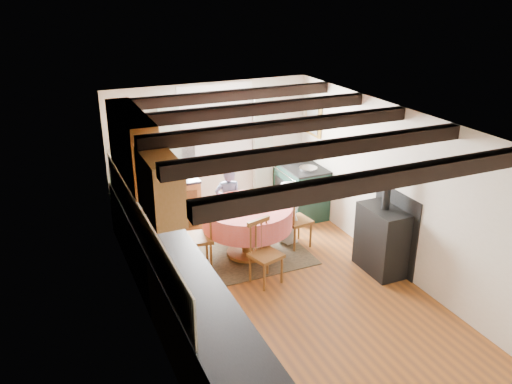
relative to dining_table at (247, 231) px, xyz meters
name	(u,v)px	position (x,y,z in m)	size (l,w,h in m)	color
floor	(279,288)	(0.03, -1.05, -0.41)	(3.60, 5.50, 0.00)	#98511D
ceiling	(282,120)	(0.03, -1.05, 1.99)	(3.60, 5.50, 0.00)	white
wall_back	(211,151)	(0.03, 1.70, 0.79)	(3.60, 0.00, 2.40)	silver
wall_front	(422,328)	(0.03, -3.80, 0.79)	(3.60, 0.00, 2.40)	silver
wall_left	(144,234)	(-1.77, -1.05, 0.79)	(0.00, 5.50, 2.40)	silver
wall_right	(393,189)	(1.83, -1.05, 0.79)	(0.00, 5.50, 2.40)	silver
beam_a	(381,180)	(0.03, -3.05, 1.90)	(3.60, 0.16, 0.16)	black
beam_b	(324,149)	(0.03, -2.05, 1.90)	(3.60, 0.16, 0.16)	black
beam_c	(282,127)	(0.03, -1.05, 1.90)	(3.60, 0.16, 0.16)	black
beam_d	(250,110)	(0.03, -0.05, 1.90)	(3.60, 0.16, 0.16)	black
beam_e	(225,96)	(0.03, 0.95, 1.90)	(3.60, 0.16, 0.16)	black
splash_left	(140,224)	(-1.75, -0.75, 0.79)	(0.02, 4.50, 0.55)	beige
splash_back	(155,159)	(-0.97, 1.68, 0.79)	(1.40, 0.02, 0.55)	beige
base_cabinet_left	(172,284)	(-1.47, -1.05, 0.03)	(0.60, 5.30, 0.88)	#9D6435
base_cabinet_back	(159,207)	(-1.02, 1.40, 0.03)	(1.30, 0.60, 0.88)	#9D6435
worktop_left	(172,252)	(-1.45, -1.05, 0.49)	(0.64, 5.30, 0.04)	black
worktop_back	(158,182)	(-1.02, 1.38, 0.49)	(1.30, 0.64, 0.04)	black
wall_cabinet_glass	(132,145)	(-1.60, 0.15, 1.54)	(0.34, 1.80, 0.90)	#9D6435
wall_cabinet_solid	(160,186)	(-1.60, -1.35, 1.49)	(0.34, 0.90, 0.70)	#9D6435
window_frame	(216,128)	(0.13, 1.68, 1.19)	(1.34, 0.03, 1.54)	white
window_pane	(216,128)	(0.13, 1.69, 1.19)	(1.20, 0.01, 1.40)	white
curtain_left	(171,164)	(-0.72, 1.60, 0.69)	(0.35, 0.10, 2.10)	#A7A8A5
curtain_right	(263,151)	(0.98, 1.60, 0.69)	(0.35, 0.10, 2.10)	#A7A8A5
curtain_rod	(217,95)	(0.13, 1.60, 1.79)	(0.03, 0.03, 2.00)	black
wall_picture	(313,119)	(1.80, 1.25, 1.29)	(0.04, 0.50, 0.60)	gold
wall_plate	(266,118)	(1.08, 1.67, 1.29)	(0.30, 0.30, 0.02)	silver
rug	(248,255)	(0.00, 0.00, -0.41)	(1.84, 1.43, 0.01)	black
dining_table	(247,231)	(0.00, 0.00, 0.00)	(1.37, 1.37, 0.82)	#CF697E
chair_near	(266,253)	(-0.07, -0.83, 0.06)	(0.40, 0.42, 0.93)	brown
chair_left	(197,236)	(-0.81, -0.03, 0.10)	(0.44, 0.46, 1.03)	brown
chair_right	(297,218)	(0.85, -0.01, 0.06)	(0.41, 0.43, 0.95)	brown
aga_range	(301,190)	(1.50, 1.06, 0.06)	(0.66, 1.01, 0.93)	#153027
cast_iron_stove	(384,223)	(1.61, -1.19, 0.36)	(0.46, 0.77, 1.54)	black
child_far	(228,202)	(-0.01, 0.78, 0.19)	(0.44, 0.29, 1.20)	#48516E
child_right	(287,212)	(0.76, 0.16, 0.12)	(0.51, 0.34, 1.05)	silver
bowl_a	(245,205)	(-0.03, 0.01, 0.44)	(0.22, 0.22, 0.06)	silver
bowl_b	(238,204)	(-0.12, 0.08, 0.44)	(0.18, 0.18, 0.06)	silver
cup	(255,204)	(0.10, -0.08, 0.46)	(0.10, 0.10, 0.10)	silver
canister_tall	(135,176)	(-1.36, 1.43, 0.62)	(0.13, 0.13, 0.23)	#262628
canister_wide	(166,174)	(-0.87, 1.39, 0.60)	(0.17, 0.17, 0.19)	#262628
canister_slim	(175,171)	(-0.74, 1.31, 0.66)	(0.11, 0.11, 0.31)	#262628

